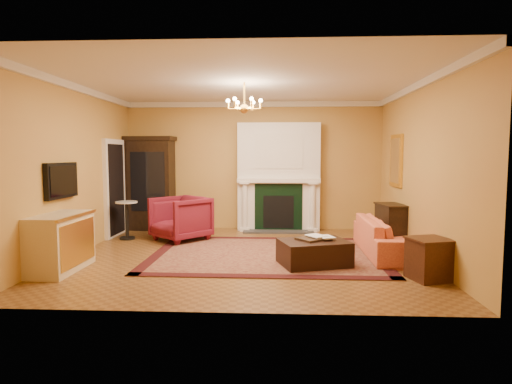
# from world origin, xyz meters

# --- Properties ---
(floor) EXTENTS (6.00, 5.50, 0.02)m
(floor) POSITION_xyz_m (0.00, 0.00, -0.01)
(floor) COLOR brown
(floor) RESTS_ON ground
(ceiling) EXTENTS (6.00, 5.50, 0.02)m
(ceiling) POSITION_xyz_m (0.00, 0.00, 3.01)
(ceiling) COLOR silver
(ceiling) RESTS_ON wall_back
(wall_back) EXTENTS (6.00, 0.02, 3.00)m
(wall_back) POSITION_xyz_m (0.00, 2.76, 1.50)
(wall_back) COLOR #B28C40
(wall_back) RESTS_ON floor
(wall_front) EXTENTS (6.00, 0.02, 3.00)m
(wall_front) POSITION_xyz_m (0.00, -2.76, 1.50)
(wall_front) COLOR #B28C40
(wall_front) RESTS_ON floor
(wall_left) EXTENTS (0.02, 5.50, 3.00)m
(wall_left) POSITION_xyz_m (-3.01, 0.00, 1.50)
(wall_left) COLOR #B28C40
(wall_left) RESTS_ON floor
(wall_right) EXTENTS (0.02, 5.50, 3.00)m
(wall_right) POSITION_xyz_m (3.01, 0.00, 1.50)
(wall_right) COLOR #B28C40
(wall_right) RESTS_ON floor
(fireplace) EXTENTS (1.90, 0.70, 2.50)m
(fireplace) POSITION_xyz_m (0.60, 2.57, 1.19)
(fireplace) COLOR silver
(fireplace) RESTS_ON wall_back
(crown_molding) EXTENTS (6.00, 5.50, 0.12)m
(crown_molding) POSITION_xyz_m (0.00, 0.96, 2.94)
(crown_molding) COLOR silver
(crown_molding) RESTS_ON ceiling
(doorway) EXTENTS (0.08, 1.05, 2.10)m
(doorway) POSITION_xyz_m (-2.95, 1.70, 1.05)
(doorway) COLOR silver
(doorway) RESTS_ON wall_left
(tv_panel) EXTENTS (0.09, 0.95, 0.58)m
(tv_panel) POSITION_xyz_m (-2.95, -0.60, 1.35)
(tv_panel) COLOR black
(tv_panel) RESTS_ON wall_left
(gilt_mirror) EXTENTS (0.06, 0.76, 1.05)m
(gilt_mirror) POSITION_xyz_m (2.97, 1.40, 1.65)
(gilt_mirror) COLOR gold
(gilt_mirror) RESTS_ON wall_right
(chandelier) EXTENTS (0.63, 0.55, 0.53)m
(chandelier) POSITION_xyz_m (-0.00, 0.00, 2.61)
(chandelier) COLOR gold
(chandelier) RESTS_ON ceiling
(oriental_rug) EXTENTS (4.05, 3.05, 0.02)m
(oriental_rug) POSITION_xyz_m (0.38, 0.08, 0.01)
(oriental_rug) COLOR #3F0D0F
(oriental_rug) RESTS_ON floor
(china_cabinet) EXTENTS (1.08, 0.56, 2.10)m
(china_cabinet) POSITION_xyz_m (-2.40, 2.49, 1.05)
(china_cabinet) COLOR black
(china_cabinet) RESTS_ON floor
(wingback_armchair) EXTENTS (1.33, 1.33, 1.00)m
(wingback_armchair) POSITION_xyz_m (-1.42, 1.26, 0.50)
(wingback_armchair) COLOR maroon
(wingback_armchair) RESTS_ON floor
(pedestal_table) EXTENTS (0.45, 0.45, 0.80)m
(pedestal_table) POSITION_xyz_m (-2.57, 1.32, 0.46)
(pedestal_table) COLOR black
(pedestal_table) RESTS_ON floor
(commode) EXTENTS (0.57, 1.18, 0.87)m
(commode) POSITION_xyz_m (-2.73, -1.13, 0.44)
(commode) COLOR beige
(commode) RESTS_ON floor
(coral_sofa) EXTENTS (0.67, 2.19, 0.85)m
(coral_sofa) POSITION_xyz_m (2.54, 0.20, 0.43)
(coral_sofa) COLOR #E97A4A
(coral_sofa) RESTS_ON floor
(end_table) EXTENTS (0.61, 0.61, 0.57)m
(end_table) POSITION_xyz_m (2.72, -1.34, 0.28)
(end_table) COLOR #3B1D10
(end_table) RESTS_ON floor
(console_table) EXTENTS (0.51, 0.76, 0.79)m
(console_table) POSITION_xyz_m (2.78, 0.92, 0.40)
(console_table) COLOR black
(console_table) RESTS_ON floor
(leather_ottoman) EXTENTS (1.22, 1.03, 0.39)m
(leather_ottoman) POSITION_xyz_m (1.16, -0.64, 0.21)
(leather_ottoman) COLOR black
(leather_ottoman) RESTS_ON oriental_rug
(ottoman_tray) EXTENTS (0.61, 0.59, 0.03)m
(ottoman_tray) POSITION_xyz_m (1.15, -0.56, 0.42)
(ottoman_tray) COLOR black
(ottoman_tray) RESTS_ON leather_ottoman
(book_a) EXTENTS (0.21, 0.16, 0.32)m
(book_a) POSITION_xyz_m (1.11, -0.58, 0.60)
(book_a) COLOR gray
(book_a) RESTS_ON ottoman_tray
(book_b) EXTENTS (0.21, 0.09, 0.30)m
(book_b) POSITION_xyz_m (1.26, -0.59, 0.58)
(book_b) COLOR gray
(book_b) RESTS_ON ottoman_tray
(topiary_left) EXTENTS (0.16, 0.16, 0.43)m
(topiary_left) POSITION_xyz_m (0.01, 2.53, 1.47)
(topiary_left) COLOR gray
(topiary_left) RESTS_ON fireplace
(topiary_right) EXTENTS (0.17, 0.17, 0.45)m
(topiary_right) POSITION_xyz_m (1.38, 2.53, 1.48)
(topiary_right) COLOR gray
(topiary_right) RESTS_ON fireplace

